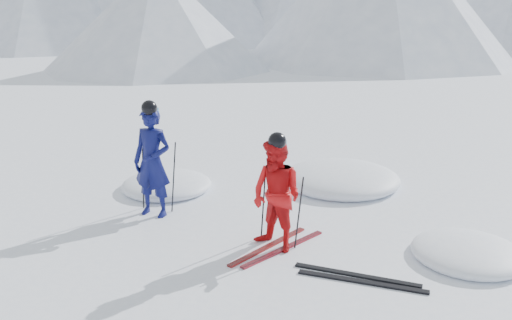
% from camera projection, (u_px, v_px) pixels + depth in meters
% --- Properties ---
extents(ground, '(160.00, 160.00, 0.00)m').
position_uv_depth(ground, '(341.00, 251.00, 7.97)').
color(ground, white).
rests_on(ground, ground).
extents(skier_blue, '(0.69, 0.45, 1.88)m').
position_uv_depth(skier_blue, '(152.00, 162.00, 9.08)').
color(skier_blue, '#0C104D').
rests_on(skier_blue, ground).
extents(skier_red, '(0.99, 0.89, 1.67)m').
position_uv_depth(skier_red, '(277.00, 196.00, 7.83)').
color(skier_red, red).
rests_on(skier_red, ground).
extents(pole_blue_left, '(0.12, 0.09, 1.25)m').
position_uv_depth(pole_blue_left, '(143.00, 175.00, 9.41)').
color(pole_blue_left, black).
rests_on(pole_blue_left, ground).
extents(pole_blue_right, '(0.12, 0.07, 1.25)m').
position_uv_depth(pole_blue_right, '(174.00, 177.00, 9.30)').
color(pole_blue_right, black).
rests_on(pole_blue_right, ground).
extents(pole_red_left, '(0.11, 0.09, 1.11)m').
position_uv_depth(pole_red_left, '(263.00, 205.00, 8.24)').
color(pole_red_left, black).
rests_on(pole_red_left, ground).
extents(pole_red_right, '(0.11, 0.08, 1.11)m').
position_uv_depth(pole_red_right, '(299.00, 213.00, 7.94)').
color(pole_red_right, black).
rests_on(pole_red_right, ground).
extents(ski_worn_left, '(0.65, 1.63, 0.03)m').
position_uv_depth(ski_worn_left, '(268.00, 246.00, 8.11)').
color(ski_worn_left, black).
rests_on(ski_worn_left, ground).
extents(ski_worn_right, '(0.76, 1.59, 0.03)m').
position_uv_depth(ski_worn_right, '(284.00, 249.00, 8.02)').
color(ski_worn_right, black).
rests_on(ski_worn_right, ground).
extents(ski_loose_a, '(1.70, 0.11, 0.03)m').
position_uv_depth(ski_loose_a, '(357.00, 275.00, 7.25)').
color(ski_loose_a, black).
rests_on(ski_loose_a, ground).
extents(ski_loose_b, '(1.70, 0.17, 0.03)m').
position_uv_depth(ski_loose_b, '(362.00, 282.00, 7.08)').
color(ski_loose_b, black).
rests_on(ski_loose_b, ground).
extents(snow_lumps, '(8.47, 6.65, 0.52)m').
position_uv_depth(snow_lumps, '(327.00, 203.00, 9.87)').
color(snow_lumps, white).
rests_on(snow_lumps, ground).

